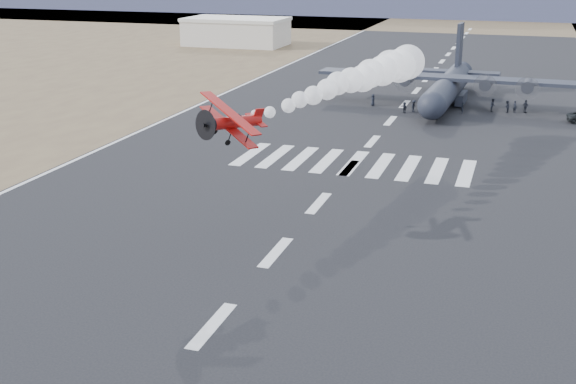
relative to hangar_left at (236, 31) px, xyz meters
The scene contains 14 objects.
scrub_far 99.70m from the hangar_left, 58.54° to the left, with size 500.00×80.00×0.00m, color brown.
runway_markings 99.70m from the hangar_left, 58.54° to the right, with size 60.00×260.00×0.01m, color silver, non-canonical shape.
hangar_left is the anchor object (origin of this frame).
aerobatic_biplane 128.83m from the hangar_left, 68.12° to the right, with size 6.00×5.91×3.73m.
smoke_trail 107.16m from the hangar_left, 59.42° to the right, with size 9.75×33.55×4.01m.
transport_aircraft 82.70m from the hangar_left, 45.46° to the right, with size 38.52×31.73×11.14m.
crew_a 92.16m from the hangar_left, 42.49° to the right, with size 0.63×0.51×1.71m, color black.
crew_b 90.09m from the hangar_left, 43.90° to the right, with size 0.92×0.57×1.89m, color black.
crew_c 85.46m from the hangar_left, 50.70° to the right, with size 1.11×0.51×1.71m, color black.
crew_d 93.04m from the hangar_left, 41.76° to the right, with size 1.10×0.56×1.87m, color black.
crew_e 79.53m from the hangar_left, 53.20° to the right, with size 0.85×0.52×1.74m, color black.
crew_f 85.63m from the hangar_left, 51.80° to the right, with size 1.45×0.47×1.57m, color black.
crew_g 89.19m from the hangar_left, 46.98° to the right, with size 0.58×0.48×1.60m, color black.
crew_h 91.61m from the hangar_left, 43.12° to the right, with size 0.84×0.52×1.73m, color black.
Camera 1 is at (16.63, -23.94, 21.64)m, focal length 45.00 mm.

